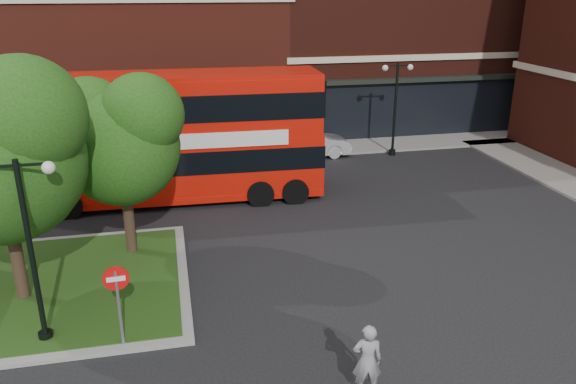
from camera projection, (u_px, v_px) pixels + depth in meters
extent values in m
plane|color=black|center=(255.00, 321.00, 15.65)|extent=(120.00, 120.00, 0.00)
cube|color=slate|center=(207.00, 155.00, 30.75)|extent=(44.00, 3.00, 0.12)
cube|color=maroon|center=(57.00, 17.00, 33.62)|extent=(26.00, 12.00, 14.00)
cylinder|color=#2D2116|center=(14.00, 241.00, 15.96)|extent=(0.36, 0.36, 3.92)
sphere|color=#144B12|center=(24.00, 117.00, 14.46)|extent=(3.22, 3.22, 3.22)
cylinder|color=#2D2116|center=(128.00, 208.00, 18.93)|extent=(0.36, 0.36, 3.47)
sphere|color=#144B12|center=(121.00, 148.00, 18.20)|extent=(3.80, 3.80, 3.80)
sphere|color=#144B12|center=(90.00, 121.00, 18.25)|extent=(2.85, 2.85, 2.85)
sphere|color=#144B12|center=(142.00, 115.00, 17.62)|extent=(2.66, 2.66, 2.66)
cylinder|color=black|center=(32.00, 256.00, 13.87)|extent=(0.14, 0.14, 5.00)
cylinder|color=black|center=(46.00, 337.00, 14.68)|extent=(0.36, 0.36, 0.30)
cube|color=black|center=(16.00, 165.00, 13.05)|extent=(1.40, 0.06, 0.06)
sphere|color=#F2EACC|center=(48.00, 168.00, 13.23)|extent=(0.32, 0.32, 0.32)
cylinder|color=black|center=(247.00, 117.00, 28.47)|extent=(0.14, 0.14, 5.00)
cylinder|color=black|center=(248.00, 161.00, 29.29)|extent=(0.36, 0.36, 0.30)
cube|color=black|center=(246.00, 70.00, 27.66)|extent=(1.40, 0.06, 0.06)
sphere|color=#F2EACC|center=(232.00, 73.00, 27.56)|extent=(0.32, 0.32, 0.32)
sphere|color=#F2EACC|center=(260.00, 72.00, 27.84)|extent=(0.32, 0.32, 0.32)
cylinder|color=black|center=(395.00, 110.00, 30.08)|extent=(0.14, 0.14, 5.00)
cylinder|color=black|center=(392.00, 152.00, 30.89)|extent=(0.36, 0.36, 0.30)
cube|color=black|center=(398.00, 66.00, 29.26)|extent=(1.40, 0.06, 0.06)
sphere|color=#F2EACC|center=(385.00, 68.00, 29.16)|extent=(0.32, 0.32, 0.32)
sphere|color=#F2EACC|center=(410.00, 67.00, 29.44)|extent=(0.32, 0.32, 0.32)
cube|color=red|center=(175.00, 162.00, 23.96)|extent=(12.58, 3.25, 2.38)
cube|color=red|center=(170.00, 107.00, 23.14)|extent=(12.45, 3.22, 2.38)
cube|color=black|center=(170.00, 104.00, 23.09)|extent=(12.58, 3.25, 1.08)
cube|color=silver|center=(172.00, 142.00, 22.19)|extent=(9.36, 0.35, 0.62)
imported|color=gray|center=(367.00, 361.00, 12.53)|extent=(0.75, 0.57, 1.83)
imported|color=#A9ACB1|center=(68.00, 164.00, 27.35)|extent=(3.68, 1.57, 1.24)
imported|color=silver|center=(307.00, 143.00, 30.34)|extent=(4.68, 1.71, 1.53)
cylinder|color=slate|center=(120.00, 310.00, 14.11)|extent=(0.08, 0.08, 2.22)
cylinder|color=red|center=(116.00, 278.00, 13.79)|extent=(0.65, 0.09, 0.65)
cube|color=white|center=(116.00, 278.00, 13.79)|extent=(0.46, 0.07, 0.12)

